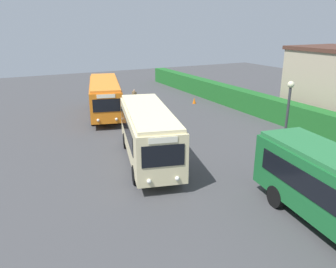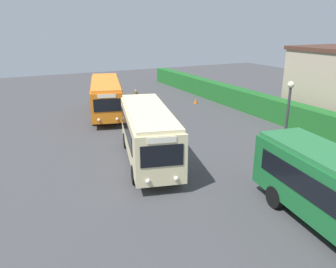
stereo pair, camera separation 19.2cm
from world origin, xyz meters
name	(u,v)px [view 2 (the right image)]	position (x,y,z in m)	size (l,w,h in m)	color
ground_plane	(161,154)	(0.00, 0.00, 0.00)	(76.70, 76.70, 0.00)	#424244
bus_orange	(106,95)	(-10.70, -0.34, 1.79)	(9.70, 4.85, 3.08)	orange
bus_cream	(148,132)	(0.72, -1.18, 1.86)	(8.89, 4.54, 3.24)	beige
person_left	(136,97)	(-12.84, 3.26, 0.85)	(0.52, 0.33, 1.64)	#4C6B47
person_center	(148,106)	(-8.44, 2.66, 0.98)	(0.48, 0.48, 1.84)	olive
hedge_row	(301,117)	(0.00, 11.93, 0.93)	(50.35, 1.32, 1.86)	#1E6124
traffic_cone	(196,101)	(-10.97, 9.09, 0.30)	(0.36, 0.36, 0.60)	orange
lamppost	(287,115)	(4.92, 5.21, 3.15)	(0.36, 0.36, 4.96)	#38383D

